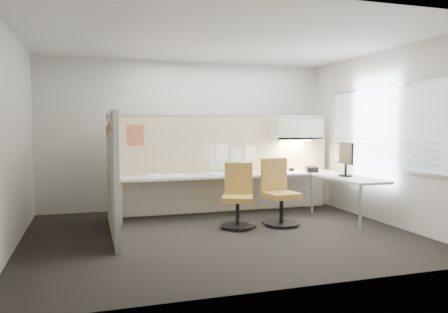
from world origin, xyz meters
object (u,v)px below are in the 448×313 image
object	(u,v)px
chair_right	(279,194)
phone	(312,169)
monitor	(346,157)
chair_left	(238,198)
desk	(253,181)

from	to	relation	value
chair_right	phone	world-z (taller)	chair_right
monitor	phone	world-z (taller)	monitor
chair_right	monitor	distance (m)	1.36
chair_left	chair_right	world-z (taller)	chair_right
monitor	desk	bearing A→B (deg)	70.93
desk	chair_left	bearing A→B (deg)	-125.04
chair_right	monitor	xyz separation A→B (m)	(1.23, 0.02, 0.57)
chair_right	monitor	world-z (taller)	monitor
chair_left	monitor	distance (m)	2.01
chair_left	chair_right	xyz separation A→B (m)	(0.68, -0.03, 0.03)
desk	chair_right	size ratio (longest dim) A/B	3.85
monitor	phone	bearing A→B (deg)	26.35
monitor	phone	xyz separation A→B (m)	(-0.22, 0.77, -0.28)
phone	chair_right	bearing A→B (deg)	-129.23
desk	phone	bearing A→B (deg)	-0.39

